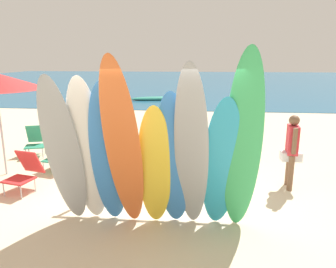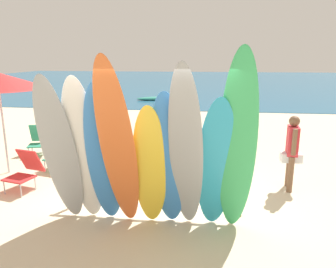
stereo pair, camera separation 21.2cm
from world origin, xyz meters
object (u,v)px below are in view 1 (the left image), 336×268
Objects in this scene: surfboard_white_1 at (88,154)px; distant_boat at (157,99)px; surfboard_blue_2 at (109,157)px; surfboard_blue_5 at (173,162)px; beach_chair_striped at (25,170)px; surfboard_teal_7 at (221,166)px; beach_chair_red at (60,152)px; surfboard_green_8 at (243,147)px; surfboard_yellow_4 at (155,168)px; surfboard_grey_0 at (63,154)px; surfboard_rack at (157,185)px; surfboard_grey_6 at (192,153)px; surfboard_orange_3 at (123,149)px; beachgoer_photographing at (87,125)px; beachgoer_by_water at (292,147)px; beachgoer_near_rack at (244,120)px; beach_chair_blue at (36,140)px.

distant_boat is at bearing 88.42° from surfboard_white_1.
surfboard_blue_5 is (0.98, 0.04, -0.07)m from surfboard_blue_2.
surfboard_blue_2 is at bearing -17.56° from beach_chair_striped.
surfboard_teal_7 reaches higher than beach_chair_red.
beach_chair_striped is (-3.78, 1.24, -0.65)m from surfboard_teal_7.
beach_chair_red is at bearing 148.20° from surfboard_green_8.
surfboard_yellow_4 is 0.98m from surfboard_teal_7.
beach_chair_striped is (-4.07, 1.32, -0.98)m from surfboard_green_8.
surfboard_blue_5 is 2.82× the size of beach_chair_striped.
beach_chair_red is at bearing 119.35° from surfboard_grey_0.
surfboard_rack is 1.12× the size of surfboard_grey_6.
surfboard_blue_2 is (0.32, -0.01, -0.03)m from surfboard_white_1.
surfboard_yellow_4 is 0.92× the size of surfboard_teal_7.
beach_chair_striped is at bearing 154.01° from surfboard_orange_3.
surfboard_blue_2 is 1.25m from surfboard_grey_6.
surfboard_green_8 reaches higher than surfboard_yellow_4.
surfboard_yellow_4 is 2.57× the size of beach_chair_red.
surfboard_white_1 is 3.08× the size of beach_chair_red.
surfboard_teal_7 is 4.50m from beachgoer_photographing.
surfboard_teal_7 is (2.00, 0.01, -0.13)m from surfboard_white_1.
beachgoer_by_water is at bearing 31.67° from surfboard_yellow_4.
surfboard_orange_3 reaches higher than surfboard_yellow_4.
surfboard_blue_5 is at bearing -8.38° from beach_chair_striped.
surfboard_blue_5 reaches higher than beachgoer_by_water.
beach_chair_striped is at bearing -78.74° from beachgoer_near_rack.
surfboard_grey_6 is (0.98, 0.08, -0.04)m from surfboard_orange_3.
surfboard_rack is 0.79m from surfboard_yellow_4.
beachgoer_by_water is (3.22, 1.92, -0.30)m from surfboard_blue_2.
beachgoer_by_water is (1.54, 1.91, -0.20)m from surfboard_teal_7.
surfboard_blue_5 is at bearing 68.06° from beachgoer_photographing.
surfboard_grey_6 is at bearing -26.13° from beach_chair_red.
surfboard_grey_0 is 1.01× the size of surfboard_white_1.
surfboard_grey_0 is 2.65m from surfboard_green_8.
beach_chair_red is at bearing -93.07° from distant_boat.
beach_chair_blue is 2.51m from beach_chair_striped.
surfboard_white_1 is 1.49× the size of beachgoer_near_rack.
surfboard_orange_3 is 1.26× the size of surfboard_teal_7.
surfboard_green_8 is 3.53× the size of beach_chair_blue.
beach_chair_blue is at bearing -99.10° from distant_boat.
beach_chair_striped reaches higher than beach_chair_red.
surfboard_blue_5 is 3.88m from beach_chair_red.
surfboard_blue_2 reaches higher than beach_chair_red.
surfboard_blue_2 is at bearing 55.12° from beachgoer_photographing.
surfboard_yellow_4 is at bearing 174.05° from surfboard_grey_6.
surfboard_grey_0 reaches higher than surfboard_rack.
surfboard_grey_0 is at bearing 44.15° from beachgoer_photographing.
distant_boat is (-1.26, 14.88, -1.06)m from surfboard_blue_2.
surfboard_orange_3 reaches higher than surfboard_teal_7.
surfboard_orange_3 is at bearing -174.98° from surfboard_green_8.
surfboard_orange_3 is 15.17m from distant_boat.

